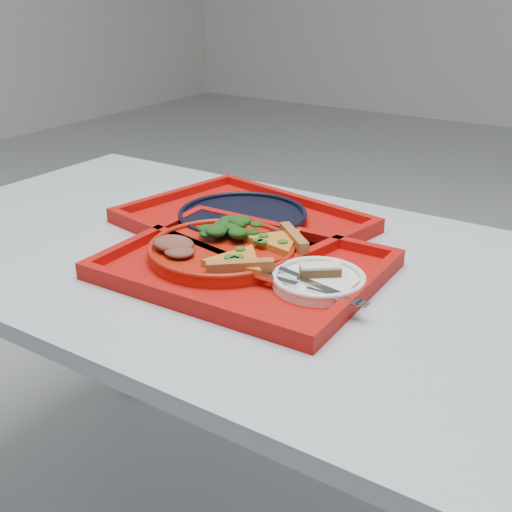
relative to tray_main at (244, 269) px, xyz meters
name	(u,v)px	position (x,y,z in m)	size (l,w,h in m)	color
table	(275,301)	(0.03, 0.06, -0.08)	(1.60, 0.80, 0.75)	#99A2AB
tray_main	(244,269)	(0.00, 0.00, 0.00)	(0.45, 0.35, 0.01)	#A80C08
tray_far	(243,225)	(-0.12, 0.18, 0.00)	(0.45, 0.35, 0.01)	#A80C08
dinner_plate	(222,252)	(-0.06, 0.01, 0.02)	(0.26, 0.26, 0.02)	#AB190B
side_plate	(319,282)	(0.14, 0.00, 0.01)	(0.15, 0.15, 0.01)	white
navy_plate	(243,218)	(-0.12, 0.18, 0.01)	(0.26, 0.26, 0.02)	black
pizza_slice_a	(238,259)	(0.01, -0.03, 0.03)	(0.12, 0.11, 0.02)	gold
pizza_slice_b	(277,239)	(0.02, 0.08, 0.03)	(0.13, 0.11, 0.02)	gold
salad_heap	(228,226)	(-0.07, 0.05, 0.05)	(0.10, 0.09, 0.05)	black
meat_portion	(174,244)	(-0.12, -0.04, 0.04)	(0.08, 0.06, 0.02)	brown
dessert_bar	(320,270)	(0.14, 0.01, 0.03)	(0.07, 0.06, 0.02)	#462B17
knife	(306,280)	(0.14, -0.02, 0.02)	(0.18, 0.02, 0.01)	silver
fork	(305,288)	(0.15, -0.05, 0.02)	(0.18, 0.02, 0.01)	silver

